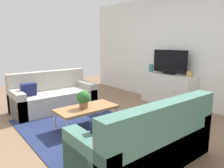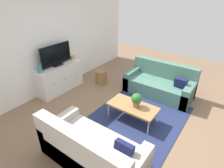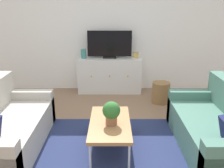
{
  "view_description": "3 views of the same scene",
  "coord_description": "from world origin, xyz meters",
  "px_view_note": "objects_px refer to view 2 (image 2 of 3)",
  "views": [
    {
      "loc": [
        3.01,
        -1.92,
        1.49
      ],
      "look_at": [
        0.0,
        0.48,
        0.73
      ],
      "focal_mm": 33.36,
      "sensor_mm": 36.0,
      "label": 1
    },
    {
      "loc": [
        -2.94,
        -1.64,
        2.69
      ],
      "look_at": [
        0.0,
        0.48,
        0.73
      ],
      "focal_mm": 29.6,
      "sensor_mm": 36.0,
      "label": 2
    },
    {
      "loc": [
        0.02,
        -3.22,
        1.89
      ],
      "look_at": [
        0.0,
        0.48,
        0.73
      ],
      "focal_mm": 41.82,
      "sensor_mm": 36.0,
      "label": 3
    }
  ],
  "objects_px": {
    "coffee_table": "(133,107)",
    "wicker_basket": "(101,77)",
    "mantel_clock": "(73,58)",
    "glass_vase": "(40,69)",
    "potted_plant": "(137,100)",
    "couch_right_side": "(160,84)",
    "couch_left_side": "(90,152)",
    "flat_screen_tv": "(56,55)",
    "tv_console": "(60,78)"
  },
  "relations": [
    {
      "from": "flat_screen_tv",
      "to": "mantel_clock",
      "type": "distance_m",
      "value": 0.6
    },
    {
      "from": "couch_right_side",
      "to": "potted_plant",
      "type": "height_order",
      "value": "couch_right_side"
    },
    {
      "from": "couch_left_side",
      "to": "glass_vase",
      "type": "xyz_separation_m",
      "value": [
        0.85,
        2.37,
        0.57
      ]
    },
    {
      "from": "flat_screen_tv",
      "to": "mantel_clock",
      "type": "height_order",
      "value": "flat_screen_tv"
    },
    {
      "from": "couch_right_side",
      "to": "wicker_basket",
      "type": "bearing_deg",
      "value": 105.19
    },
    {
      "from": "couch_right_side",
      "to": "flat_screen_tv",
      "type": "distance_m",
      "value": 2.91
    },
    {
      "from": "glass_vase",
      "to": "mantel_clock",
      "type": "bearing_deg",
      "value": 0.0
    },
    {
      "from": "mantel_clock",
      "to": "potted_plant",
      "type": "bearing_deg",
      "value": -102.05
    },
    {
      "from": "potted_plant",
      "to": "flat_screen_tv",
      "type": "xyz_separation_m",
      "value": [
        -0.04,
        2.44,
        0.48
      ]
    },
    {
      "from": "couch_right_side",
      "to": "mantel_clock",
      "type": "distance_m",
      "value": 2.6
    },
    {
      "from": "tv_console",
      "to": "couch_left_side",
      "type": "bearing_deg",
      "value": -120.6
    },
    {
      "from": "flat_screen_tv",
      "to": "mantel_clock",
      "type": "xyz_separation_m",
      "value": [
        0.56,
        -0.02,
        -0.22
      ]
    },
    {
      "from": "coffee_table",
      "to": "mantel_clock",
      "type": "height_order",
      "value": "mantel_clock"
    },
    {
      "from": "tv_console",
      "to": "potted_plant",
      "type": "bearing_deg",
      "value": -88.99
    },
    {
      "from": "couch_right_side",
      "to": "mantel_clock",
      "type": "xyz_separation_m",
      "value": [
        -0.91,
        2.37,
        0.53
      ]
    },
    {
      "from": "coffee_table",
      "to": "wicker_basket",
      "type": "bearing_deg",
      "value": 59.6
    },
    {
      "from": "wicker_basket",
      "to": "potted_plant",
      "type": "bearing_deg",
      "value": -118.92
    },
    {
      "from": "potted_plant",
      "to": "tv_console",
      "type": "relative_size",
      "value": 0.23
    },
    {
      "from": "couch_left_side",
      "to": "mantel_clock",
      "type": "bearing_deg",
      "value": 50.42
    },
    {
      "from": "couch_left_side",
      "to": "flat_screen_tv",
      "type": "height_order",
      "value": "flat_screen_tv"
    },
    {
      "from": "couch_left_side",
      "to": "potted_plant",
      "type": "height_order",
      "value": "couch_left_side"
    },
    {
      "from": "couch_right_side",
      "to": "potted_plant",
      "type": "xyz_separation_m",
      "value": [
        -1.43,
        -0.04,
        0.27
      ]
    },
    {
      "from": "couch_left_side",
      "to": "wicker_basket",
      "type": "xyz_separation_m",
      "value": [
        2.41,
        1.7,
        -0.08
      ]
    },
    {
      "from": "flat_screen_tv",
      "to": "wicker_basket",
      "type": "bearing_deg",
      "value": -34.45
    },
    {
      "from": "tv_console",
      "to": "glass_vase",
      "type": "bearing_deg",
      "value": 180.0
    },
    {
      "from": "wicker_basket",
      "to": "couch_left_side",
      "type": "bearing_deg",
      "value": -144.78
    },
    {
      "from": "coffee_table",
      "to": "glass_vase",
      "type": "distance_m",
      "value": 2.47
    },
    {
      "from": "wicker_basket",
      "to": "coffee_table",
      "type": "bearing_deg",
      "value": -120.4
    },
    {
      "from": "glass_vase",
      "to": "mantel_clock",
      "type": "distance_m",
      "value": 1.12
    },
    {
      "from": "coffee_table",
      "to": "tv_console",
      "type": "height_order",
      "value": "tv_console"
    },
    {
      "from": "potted_plant",
      "to": "couch_left_side",
      "type": "bearing_deg",
      "value": 178.24
    },
    {
      "from": "mantel_clock",
      "to": "wicker_basket",
      "type": "distance_m",
      "value": 1.01
    },
    {
      "from": "couch_left_side",
      "to": "wicker_basket",
      "type": "distance_m",
      "value": 2.95
    },
    {
      "from": "potted_plant",
      "to": "mantel_clock",
      "type": "distance_m",
      "value": 2.49
    },
    {
      "from": "flat_screen_tv",
      "to": "glass_vase",
      "type": "xyz_separation_m",
      "value": [
        -0.56,
        -0.02,
        -0.19
      ]
    },
    {
      "from": "coffee_table",
      "to": "wicker_basket",
      "type": "xyz_separation_m",
      "value": [
        0.98,
        1.68,
        -0.15
      ]
    },
    {
      "from": "coffee_table",
      "to": "wicker_basket",
      "type": "height_order",
      "value": "wicker_basket"
    },
    {
      "from": "coffee_table",
      "to": "mantel_clock",
      "type": "distance_m",
      "value": 2.45
    },
    {
      "from": "couch_left_side",
      "to": "wicker_basket",
      "type": "bearing_deg",
      "value": 35.22
    },
    {
      "from": "tv_console",
      "to": "flat_screen_tv",
      "type": "distance_m",
      "value": 0.66
    },
    {
      "from": "coffee_table",
      "to": "potted_plant",
      "type": "bearing_deg",
      "value": -74.36
    },
    {
      "from": "flat_screen_tv",
      "to": "mantel_clock",
      "type": "bearing_deg",
      "value": -2.05
    },
    {
      "from": "couch_left_side",
      "to": "couch_right_side",
      "type": "bearing_deg",
      "value": 0.0
    },
    {
      "from": "mantel_clock",
      "to": "glass_vase",
      "type": "bearing_deg",
      "value": 180.0
    },
    {
      "from": "couch_right_side",
      "to": "coffee_table",
      "type": "bearing_deg",
      "value": 179.02
    },
    {
      "from": "couch_right_side",
      "to": "wicker_basket",
      "type": "xyz_separation_m",
      "value": [
        -0.46,
        1.7,
        -0.08
      ]
    },
    {
      "from": "potted_plant",
      "to": "wicker_basket",
      "type": "distance_m",
      "value": 2.03
    },
    {
      "from": "potted_plant",
      "to": "tv_console",
      "type": "height_order",
      "value": "tv_console"
    },
    {
      "from": "potted_plant",
      "to": "flat_screen_tv",
      "type": "height_order",
      "value": "flat_screen_tv"
    },
    {
      "from": "coffee_table",
      "to": "flat_screen_tv",
      "type": "xyz_separation_m",
      "value": [
        -0.02,
        2.37,
        0.69
      ]
    }
  ]
}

